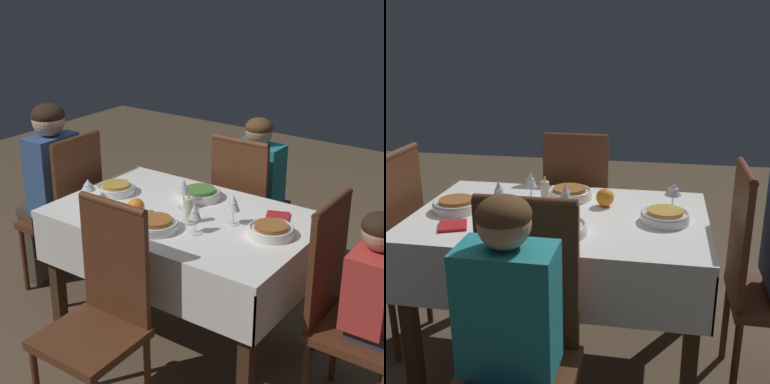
% 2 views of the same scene
% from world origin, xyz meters
% --- Properties ---
extents(ground_plane, '(8.00, 8.00, 0.00)m').
position_xyz_m(ground_plane, '(0.00, 0.00, 0.00)').
color(ground_plane, brown).
extents(dining_table, '(1.31, 0.84, 0.76)m').
position_xyz_m(dining_table, '(0.00, 0.00, 0.66)').
color(dining_table, white).
rests_on(dining_table, ground_plane).
extents(chair_east, '(0.40, 0.39, 1.03)m').
position_xyz_m(chair_east, '(0.88, -0.03, 0.55)').
color(chair_east, '#562D19').
rests_on(chair_east, ground_plane).
extents(chair_south, '(0.39, 0.40, 1.03)m').
position_xyz_m(chair_south, '(-0.00, -0.65, 0.55)').
color(chair_south, '#562D19').
rests_on(chair_south, ground_plane).
extents(chair_west, '(0.40, 0.39, 1.03)m').
position_xyz_m(chair_west, '(-0.88, 0.01, 0.55)').
color(chair_west, '#562D19').
rests_on(chair_west, ground_plane).
extents(chair_north, '(0.39, 0.40, 1.03)m').
position_xyz_m(chair_north, '(-0.03, 0.65, 0.55)').
color(chair_north, '#562D19').
rests_on(chair_north, ground_plane).
extents(person_child_teal, '(0.30, 0.33, 1.10)m').
position_xyz_m(person_child_teal, '(-0.00, -0.81, 0.60)').
color(person_child_teal, '#282833').
rests_on(person_child_teal, ground_plane).
extents(bowl_east, '(0.21, 0.21, 0.06)m').
position_xyz_m(bowl_east, '(0.47, -0.01, 0.79)').
color(bowl_east, white).
rests_on(bowl_east, dining_table).
extents(wine_glass_east, '(0.08, 0.08, 0.13)m').
position_xyz_m(wine_glass_east, '(0.50, 0.16, 0.86)').
color(wine_glass_east, white).
rests_on(wine_glass_east, dining_table).
extents(bowl_south, '(0.22, 0.22, 0.06)m').
position_xyz_m(bowl_south, '(0.05, -0.22, 0.79)').
color(bowl_south, white).
rests_on(bowl_south, dining_table).
extents(wine_glass_south, '(0.07, 0.07, 0.16)m').
position_xyz_m(wine_glass_south, '(0.04, -0.05, 0.88)').
color(wine_glass_south, white).
rests_on(wine_glass_south, dining_table).
extents(bowl_west, '(0.22, 0.22, 0.06)m').
position_xyz_m(bowl_west, '(-0.48, -0.03, 0.79)').
color(bowl_west, white).
rests_on(bowl_west, dining_table).
extents(wine_glass_west, '(0.06, 0.06, 0.16)m').
position_xyz_m(wine_glass_west, '(-0.27, -0.03, 0.87)').
color(wine_glass_west, white).
rests_on(wine_glass_west, dining_table).
extents(bowl_north, '(0.22, 0.22, 0.06)m').
position_xyz_m(bowl_north, '(-0.00, 0.23, 0.79)').
color(bowl_north, white).
rests_on(bowl_north, dining_table).
extents(wine_glass_north, '(0.07, 0.07, 0.15)m').
position_xyz_m(wine_glass_north, '(-0.17, 0.15, 0.87)').
color(wine_glass_north, white).
rests_on(wine_glass_north, dining_table).
extents(candle_centerpiece, '(0.07, 0.07, 0.15)m').
position_xyz_m(candle_centerpiece, '(-0.09, 0.08, 0.82)').
color(candle_centerpiece, beige).
rests_on(candle_centerpiece, dining_table).
extents(orange_fruit, '(0.09, 0.09, 0.09)m').
position_xyz_m(orange_fruit, '(0.19, 0.14, 0.81)').
color(orange_fruit, orange).
rests_on(orange_fruit, dining_table).
extents(napkin_red_folded, '(0.15, 0.15, 0.01)m').
position_xyz_m(napkin_red_folded, '(-0.41, -0.23, 0.77)').
color(napkin_red_folded, red).
rests_on(napkin_red_folded, dining_table).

